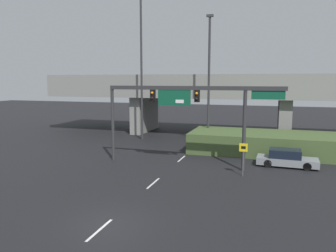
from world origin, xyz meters
The scene contains 9 objects.
ground_plane centered at (0.00, 0.00, 0.00)m, with size 160.00×160.00×0.00m, color black.
lane_markings centered at (0.00, 13.89, 0.00)m, with size 0.14×31.93×0.01m.
signal_gantry centered at (0.95, 11.60, 5.22)m, with size 14.32×0.44×6.54m.
speed_limit_sign centered at (5.69, 10.03, 1.63)m, with size 0.60×0.11×2.50m.
highway_light_pole_near centered at (1.14, 20.54, 7.20)m, with size 0.70×0.36×13.64m.
highway_light_pole_far centered at (-6.96, 21.78, 9.39)m, with size 0.70×0.36×18.02m.
overpass_bridge centered at (0.00, 28.00, 5.45)m, with size 42.72×8.97×7.67m.
grass_embankment centered at (7.18, 18.72, 0.97)m, with size 14.49×6.04×1.94m.
parked_sedan_near_right centered at (8.85, 13.94, 0.65)m, with size 4.81×1.98×1.41m.
Camera 1 is at (7.45, -13.80, 6.98)m, focal length 35.00 mm.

